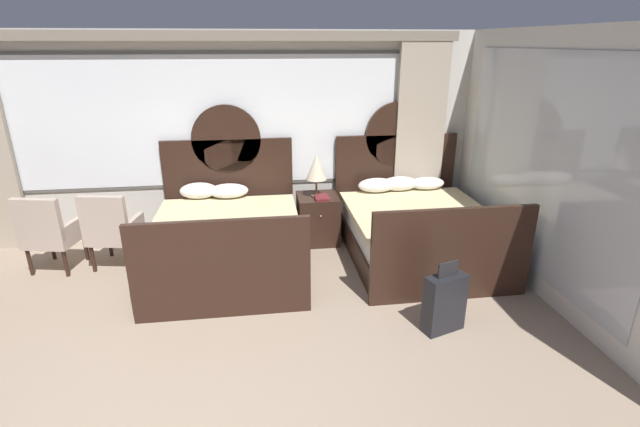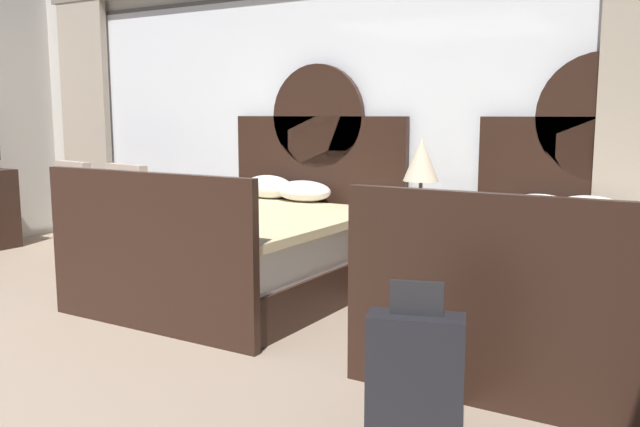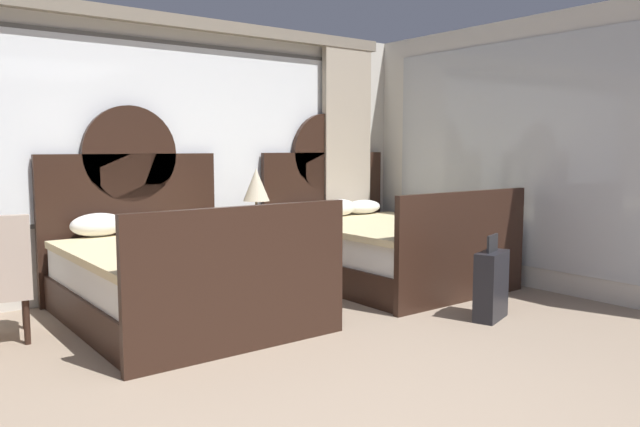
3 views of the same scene
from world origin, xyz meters
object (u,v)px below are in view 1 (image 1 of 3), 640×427
object	(u,v)px
bed_near_window	(228,238)
armchair_by_window_centre	(49,231)
book_on_nightstand	(321,197)
bed_near_mirror	(416,228)
armchair_by_window_left	(112,228)
nightstand_between_beds	(318,219)
suitcase_on_floor	(444,303)
table_lamp_on_nightstand	(316,168)

from	to	relation	value
bed_near_window	armchair_by_window_centre	xyz separation A→B (m)	(-2.03, 0.18, 0.13)
book_on_nightstand	armchair_by_window_centre	distance (m)	3.24
bed_near_window	bed_near_mirror	xyz separation A→B (m)	(2.32, 0.00, 0.00)
book_on_nightstand	armchair_by_window_left	bearing A→B (deg)	-172.76
bed_near_mirror	nightstand_between_beds	world-z (taller)	bed_near_mirror
bed_near_window	bed_near_mirror	size ratio (longest dim) A/B	1.00
nightstand_between_beds	suitcase_on_floor	size ratio (longest dim) A/B	0.91
book_on_nightstand	armchair_by_window_left	world-z (taller)	armchair_by_window_left
suitcase_on_floor	armchair_by_window_left	bearing A→B (deg)	152.21
table_lamp_on_nightstand	book_on_nightstand	xyz separation A→B (m)	(0.05, -0.09, -0.37)
table_lamp_on_nightstand	suitcase_on_floor	world-z (taller)	table_lamp_on_nightstand
bed_near_mirror	suitcase_on_floor	world-z (taller)	bed_near_mirror
book_on_nightstand	bed_near_window	bearing A→B (deg)	-157.19
table_lamp_on_nightstand	suitcase_on_floor	xyz separation A→B (m)	(0.90, -2.20, -0.75)
armchair_by_window_left	suitcase_on_floor	world-z (taller)	armchair_by_window_left
bed_near_window	book_on_nightstand	bearing A→B (deg)	22.81
bed_near_mirror	bed_near_window	bearing A→B (deg)	-179.88
nightstand_between_beds	armchair_by_window_centre	size ratio (longest dim) A/B	0.68
book_on_nightstand	bed_near_mirror	bearing A→B (deg)	-23.94
bed_near_window	nightstand_between_beds	distance (m)	1.31
bed_near_mirror	table_lamp_on_nightstand	xyz separation A→B (m)	(-1.18, 0.59, 0.66)
nightstand_between_beds	book_on_nightstand	bearing A→B (deg)	-71.99
table_lamp_on_nightstand	armchair_by_window_centre	size ratio (longest dim) A/B	0.59
book_on_nightstand	armchair_by_window_centre	world-z (taller)	armchair_by_window_centre
bed_near_mirror	armchair_by_window_centre	bearing A→B (deg)	177.67
nightstand_between_beds	armchair_by_window_left	world-z (taller)	armchair_by_window_left
suitcase_on_floor	book_on_nightstand	bearing A→B (deg)	111.98
bed_near_window	suitcase_on_floor	bearing A→B (deg)	-38.07
table_lamp_on_nightstand	armchair_by_window_left	size ratio (longest dim) A/B	0.59
bed_near_window	nightstand_between_beds	world-z (taller)	bed_near_window
bed_near_mirror	suitcase_on_floor	distance (m)	1.63
table_lamp_on_nightstand	book_on_nightstand	bearing A→B (deg)	-59.72
book_on_nightstand	armchair_by_window_centre	xyz separation A→B (m)	(-3.22, -0.32, -0.16)
nightstand_between_beds	table_lamp_on_nightstand	distance (m)	0.71
table_lamp_on_nightstand	armchair_by_window_left	xyz separation A→B (m)	(-2.48, -0.41, -0.53)
table_lamp_on_nightstand	armchair_by_window_centre	world-z (taller)	table_lamp_on_nightstand
nightstand_between_beds	suitcase_on_floor	bearing A→B (deg)	-68.21
table_lamp_on_nightstand	suitcase_on_floor	distance (m)	2.49
table_lamp_on_nightstand	nightstand_between_beds	bearing A→B (deg)	34.69
table_lamp_on_nightstand	book_on_nightstand	distance (m)	0.39
bed_near_mirror	nightstand_between_beds	xyz separation A→B (m)	(-1.16, 0.60, -0.05)
suitcase_on_floor	armchair_by_window_centre	bearing A→B (deg)	156.36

